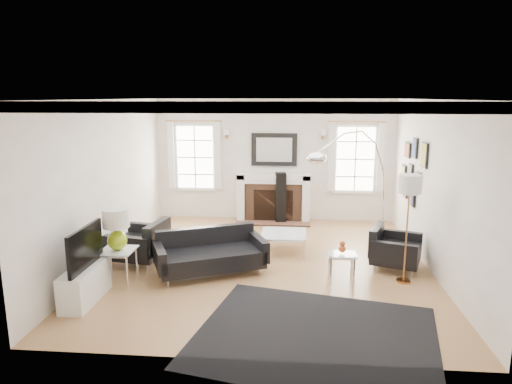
# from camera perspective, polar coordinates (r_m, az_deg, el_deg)

# --- Properties ---
(floor) EXTENTS (6.00, 6.00, 0.00)m
(floor) POSITION_cam_1_polar(r_m,az_deg,el_deg) (8.03, 1.22, -8.90)
(floor) COLOR #A57745
(floor) RESTS_ON ground
(back_wall) EXTENTS (5.50, 0.04, 2.80)m
(back_wall) POSITION_cam_1_polar(r_m,az_deg,el_deg) (10.61, 2.29, 4.01)
(back_wall) COLOR white
(back_wall) RESTS_ON floor
(front_wall) EXTENTS (5.50, 0.04, 2.80)m
(front_wall) POSITION_cam_1_polar(r_m,az_deg,el_deg) (4.75, -1.02, -5.87)
(front_wall) COLOR white
(front_wall) RESTS_ON floor
(left_wall) EXTENTS (0.04, 6.00, 2.80)m
(left_wall) POSITION_cam_1_polar(r_m,az_deg,el_deg) (8.29, -18.08, 1.21)
(left_wall) COLOR white
(left_wall) RESTS_ON floor
(right_wall) EXTENTS (0.04, 6.00, 2.80)m
(right_wall) POSITION_cam_1_polar(r_m,az_deg,el_deg) (7.97, 21.41, 0.58)
(right_wall) COLOR white
(right_wall) RESTS_ON floor
(ceiling) EXTENTS (5.50, 6.00, 0.02)m
(ceiling) POSITION_cam_1_polar(r_m,az_deg,el_deg) (7.51, 1.32, 11.50)
(ceiling) COLOR white
(ceiling) RESTS_ON back_wall
(crown_molding) EXTENTS (5.50, 6.00, 0.12)m
(crown_molding) POSITION_cam_1_polar(r_m,az_deg,el_deg) (7.51, 1.32, 11.04)
(crown_molding) COLOR white
(crown_molding) RESTS_ON back_wall
(fireplace) EXTENTS (1.70, 0.69, 1.11)m
(fireplace) POSITION_cam_1_polar(r_m,az_deg,el_deg) (10.55, 2.20, -0.77)
(fireplace) COLOR white
(fireplace) RESTS_ON floor
(mantel_mirror) EXTENTS (1.05, 0.07, 0.75)m
(mantel_mirror) POSITION_cam_1_polar(r_m,az_deg,el_deg) (10.53, 2.29, 5.32)
(mantel_mirror) COLOR black
(mantel_mirror) RESTS_ON back_wall
(window_left) EXTENTS (1.24, 0.15, 1.62)m
(window_left) POSITION_cam_1_polar(r_m,az_deg,el_deg) (10.79, -7.62, 4.36)
(window_left) COLOR white
(window_left) RESTS_ON back_wall
(window_right) EXTENTS (1.24, 0.15, 1.62)m
(window_right) POSITION_cam_1_polar(r_m,az_deg,el_deg) (10.63, 12.32, 4.08)
(window_right) COLOR white
(window_right) RESTS_ON back_wall
(gallery_wall) EXTENTS (0.04, 1.73, 1.29)m
(gallery_wall) POSITION_cam_1_polar(r_m,az_deg,el_deg) (9.17, 19.03, 2.98)
(gallery_wall) COLOR black
(gallery_wall) RESTS_ON right_wall
(tv_unit) EXTENTS (0.35, 1.00, 1.09)m
(tv_unit) POSITION_cam_1_polar(r_m,az_deg,el_deg) (6.96, -20.59, -10.15)
(tv_unit) COLOR white
(tv_unit) RESTS_ON floor
(area_rug) EXTENTS (3.26, 2.90, 0.01)m
(area_rug) POSITION_cam_1_polar(r_m,az_deg,el_deg) (5.83, 7.46, -17.39)
(area_rug) COLOR black
(area_rug) RESTS_ON floor
(sofa) EXTENTS (1.94, 1.44, 0.58)m
(sofa) POSITION_cam_1_polar(r_m,az_deg,el_deg) (7.58, -5.80, -7.72)
(sofa) COLOR black
(sofa) RESTS_ON floor
(armchair_left) EXTENTS (0.97, 1.05, 0.62)m
(armchair_left) POSITION_cam_1_polar(r_m,az_deg,el_deg) (8.18, -14.06, -6.30)
(armchair_left) COLOR black
(armchair_left) RESTS_ON floor
(armchair_right) EXTENTS (1.00, 1.06, 0.58)m
(armchair_right) POSITION_cam_1_polar(r_m,az_deg,el_deg) (8.07, 16.71, -6.87)
(armchair_right) COLOR black
(armchair_right) RESTS_ON floor
(coffee_table) EXTENTS (0.82, 0.82, 0.37)m
(coffee_table) POSITION_cam_1_polar(r_m,az_deg,el_deg) (8.51, 3.50, -5.33)
(coffee_table) COLOR silver
(coffee_table) RESTS_ON floor
(side_table_left) EXTENTS (0.50, 0.50, 0.55)m
(side_table_left) POSITION_cam_1_polar(r_m,az_deg,el_deg) (7.36, -16.83, -7.70)
(side_table_left) COLOR silver
(side_table_left) RESTS_ON floor
(nesting_table) EXTENTS (0.43, 0.36, 0.47)m
(nesting_table) POSITION_cam_1_polar(r_m,az_deg,el_deg) (7.24, 10.66, -8.40)
(nesting_table) COLOR silver
(nesting_table) RESTS_ON floor
(gourd_lamp) EXTENTS (0.40, 0.40, 0.64)m
(gourd_lamp) POSITION_cam_1_polar(r_m,az_deg,el_deg) (7.22, -17.06, -4.13)
(gourd_lamp) COLOR #93B416
(gourd_lamp) RESTS_ON side_table_left
(orange_vase) EXTENTS (0.12, 0.12, 0.19)m
(orange_vase) POSITION_cam_1_polar(r_m,az_deg,el_deg) (7.17, 10.73, -6.81)
(orange_vase) COLOR #BB4A18
(orange_vase) RESTS_ON nesting_table
(arc_floor_lamp) EXTENTS (1.65, 1.53, 2.34)m
(arc_floor_lamp) POSITION_cam_1_polar(r_m,az_deg,el_deg) (8.34, 11.99, 0.67)
(arc_floor_lamp) COLOR silver
(arc_floor_lamp) RESTS_ON floor
(stick_floor_lamp) EXTENTS (0.34, 0.34, 1.70)m
(stick_floor_lamp) POSITION_cam_1_polar(r_m,az_deg,el_deg) (7.22, 18.65, 0.26)
(stick_floor_lamp) COLOR #A46C39
(stick_floor_lamp) RESTS_ON floor
(speaker_tower) EXTENTS (0.27, 0.27, 1.16)m
(speaker_tower) POSITION_cam_1_polar(r_m,az_deg,el_deg) (10.40, 3.08, -0.75)
(speaker_tower) COLOR black
(speaker_tower) RESTS_ON floor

